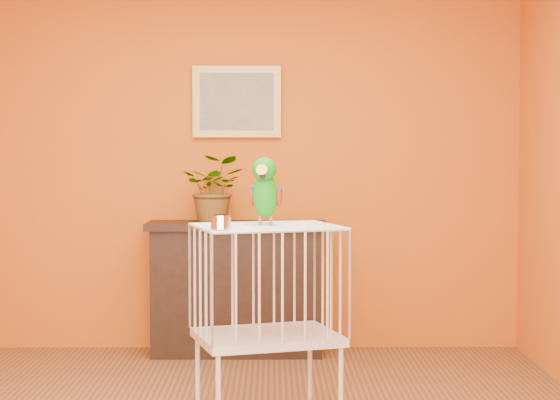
{
  "coord_description": "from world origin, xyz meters",
  "views": [
    {
      "loc": [
        0.25,
        -4.37,
        1.4
      ],
      "look_at": [
        0.29,
        0.26,
        1.16
      ],
      "focal_mm": 60.0,
      "sensor_mm": 36.0,
      "label": 1
    }
  ],
  "objects": [
    {
      "name": "parrot",
      "position": [
        0.22,
        0.23,
        1.21
      ],
      "size": [
        0.17,
        0.3,
        0.34
      ],
      "rotation": [
        0.0,
        0.0,
        -0.14
      ],
      "color": "#59544C",
      "rests_on": "birdcage"
    },
    {
      "name": "birdcage",
      "position": [
        0.22,
        0.19,
        0.54
      ],
      "size": [
        0.79,
        0.68,
        1.04
      ],
      "rotation": [
        0.0,
        0.0,
        0.29
      ],
      "color": "silver",
      "rests_on": "ground"
    },
    {
      "name": "console_cabinet",
      "position": [
        0.0,
        2.03,
        0.46
      ],
      "size": [
        1.23,
        0.44,
        0.91
      ],
      "color": "black",
      "rests_on": "ground"
    },
    {
      "name": "framed_picture",
      "position": [
        0.0,
        2.22,
        1.75
      ],
      "size": [
        0.62,
        0.04,
        0.5
      ],
      "color": "#A47D3A",
      "rests_on": "room_shell"
    },
    {
      "name": "room_shell",
      "position": [
        0.0,
        0.0,
        1.58
      ],
      "size": [
        4.5,
        4.5,
        4.5
      ],
      "color": "#C65C12",
      "rests_on": "ground"
    },
    {
      "name": "potted_plant",
      "position": [
        -0.14,
        2.02,
        1.09
      ],
      "size": [
        0.46,
        0.5,
        0.36
      ],
      "primitive_type": "imported",
      "rotation": [
        0.0,
        0.0,
        -0.12
      ],
      "color": "#26722D",
      "rests_on": "console_cabinet"
    },
    {
      "name": "feed_cup",
      "position": [
        0.01,
        -0.05,
        1.07
      ],
      "size": [
        0.09,
        0.09,
        0.07
      ],
      "primitive_type": "cylinder",
      "color": "silver",
      "rests_on": "birdcage"
    }
  ]
}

